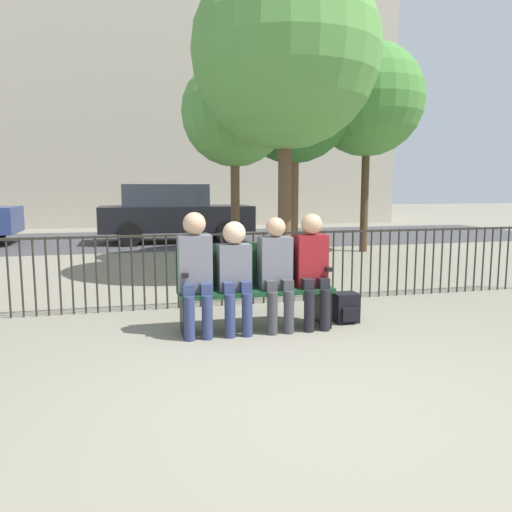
# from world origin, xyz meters

# --- Properties ---
(ground_plane) EXTENTS (80.00, 80.00, 0.00)m
(ground_plane) POSITION_xyz_m (0.00, 0.00, 0.00)
(ground_plane) COLOR gray
(park_bench) EXTENTS (1.66, 0.45, 0.92)m
(park_bench) POSITION_xyz_m (0.00, 2.10, 0.49)
(park_bench) COLOR #14381E
(park_bench) RESTS_ON ground
(seated_person_0) EXTENTS (0.34, 0.39, 1.27)m
(seated_person_0) POSITION_xyz_m (-0.65, 1.98, 0.72)
(seated_person_0) COLOR navy
(seated_person_0) RESTS_ON ground
(seated_person_1) EXTENTS (0.34, 0.39, 1.17)m
(seated_person_1) POSITION_xyz_m (-0.24, 1.97, 0.67)
(seated_person_1) COLOR navy
(seated_person_1) RESTS_ON ground
(seated_person_2) EXTENTS (0.34, 0.39, 1.21)m
(seated_person_2) POSITION_xyz_m (0.21, 1.98, 0.68)
(seated_person_2) COLOR #3D3D42
(seated_person_2) RESTS_ON ground
(seated_person_3) EXTENTS (0.34, 0.39, 1.24)m
(seated_person_3) POSITION_xyz_m (0.61, 1.98, 0.70)
(seated_person_3) COLOR black
(seated_person_3) RESTS_ON ground
(backpack) EXTENTS (0.27, 0.26, 0.33)m
(backpack) POSITION_xyz_m (1.06, 2.06, 0.16)
(backpack) COLOR black
(backpack) RESTS_ON ground
(fence_railing) EXTENTS (9.01, 0.03, 0.95)m
(fence_railing) POSITION_xyz_m (-0.02, 3.19, 0.56)
(fence_railing) COLOR #2D2823
(fence_railing) RESTS_ON ground
(tree_0) EXTENTS (2.61, 2.61, 4.86)m
(tree_0) POSITION_xyz_m (4.15, 7.90, 3.55)
(tree_0) COLOR #4C3823
(tree_0) RESTS_ON ground
(tree_1) EXTENTS (2.20, 2.20, 4.15)m
(tree_1) POSITION_xyz_m (0.87, 7.28, 3.04)
(tree_1) COLOR brown
(tree_1) RESTS_ON ground
(tree_2) EXTENTS (2.77, 2.77, 4.83)m
(tree_2) POSITION_xyz_m (2.30, 7.79, 3.43)
(tree_2) COLOR brown
(tree_2) RESTS_ON ground
(tree_3) EXTENTS (3.14, 3.14, 5.29)m
(tree_3) POSITION_xyz_m (1.29, 5.15, 3.71)
(tree_3) COLOR brown
(tree_3) RESTS_ON ground
(street_surface) EXTENTS (24.00, 6.00, 0.01)m
(street_surface) POSITION_xyz_m (0.00, 12.00, 0.00)
(street_surface) COLOR #3D3D3F
(street_surface) RESTS_ON ground
(parked_car_1) EXTENTS (4.20, 1.94, 1.62)m
(parked_car_1) POSITION_xyz_m (-0.11, 11.16, 0.84)
(parked_car_1) COLOR black
(parked_car_1) RESTS_ON ground
(building_facade) EXTENTS (20.00, 6.00, 15.58)m
(building_facade) POSITION_xyz_m (0.00, 20.00, 7.79)
(building_facade) COLOR #B2A893
(building_facade) RESTS_ON ground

